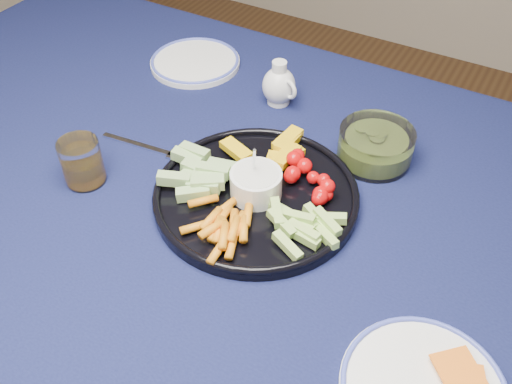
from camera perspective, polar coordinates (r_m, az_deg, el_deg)
The scene contains 7 objects.
dining_table at distance 1.06m, azimuth -4.67°, elevation -3.00°, with size 1.67×1.07×0.75m.
crudite_platter at distance 0.96m, azimuth -0.15°, elevation 0.02°, with size 0.35×0.35×0.11m.
creamer_pitcher at distance 1.18m, azimuth 2.33°, elevation 10.60°, with size 0.08×0.07×0.09m.
pickle_bowl at distance 1.06m, azimuth 11.83°, elevation 4.44°, with size 0.14×0.14×0.06m.
juice_tumbler at distance 1.03m, azimuth -16.96°, elevation 2.67°, with size 0.07×0.07×0.08m.
fork_left at distance 1.09m, azimuth -10.40°, elevation 4.28°, with size 0.18×0.04×0.00m.
side_plate_extra at distance 1.33m, azimuth -6.11°, elevation 12.84°, with size 0.20×0.20×0.02m.
Camera 1 is at (0.44, -0.59, 1.43)m, focal length 40.00 mm.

